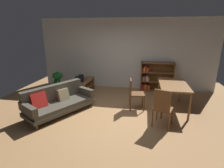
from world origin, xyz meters
name	(u,v)px	position (x,y,z in m)	size (l,w,h in m)	color
ground_plane	(114,117)	(0.00, 0.00, 0.00)	(8.16, 8.16, 0.00)	#A87A4C
back_wall_panel	(125,54)	(0.00, 2.70, 1.35)	(6.80, 0.10, 2.70)	silver
fabric_couch	(58,101)	(-1.60, 0.03, 0.35)	(1.64, 2.03, 0.77)	brown
media_console	(85,87)	(-1.38, 1.70, 0.25)	(0.42, 1.12, 0.51)	brown
open_laptop	(82,79)	(-1.50, 1.79, 0.53)	(0.47, 0.33, 0.10)	#333338
desk_speaker	(81,78)	(-1.41, 1.47, 0.63)	(0.18, 0.18, 0.25)	black
potted_floor_plant	(58,81)	(-2.36, 1.57, 0.45)	(0.43, 0.45, 0.81)	#9E9389
dining_table	(173,87)	(1.58, 0.81, 0.70)	(0.77, 1.38, 0.78)	brown
dining_chair_near	(163,106)	(1.21, -0.27, 0.53)	(0.54, 0.54, 0.96)	brown
dining_chair_far	(135,92)	(0.50, 0.66, 0.51)	(0.47, 0.45, 0.90)	brown
bookshelf	(155,77)	(1.16, 2.51, 0.53)	(1.23, 0.33, 1.11)	brown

